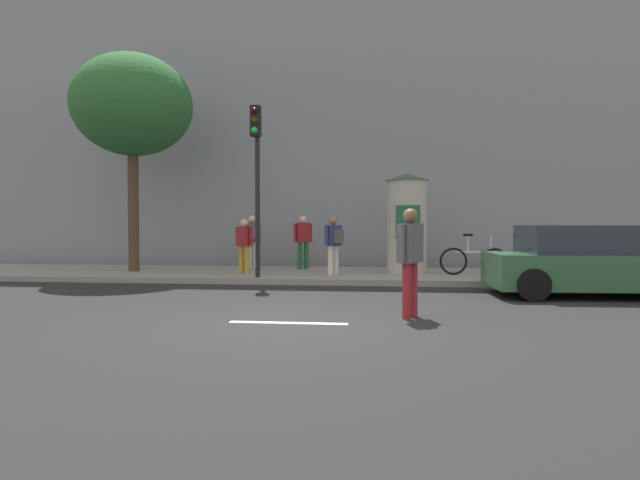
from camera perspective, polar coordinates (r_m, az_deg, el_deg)
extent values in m
plane|color=#232326|center=(8.24, -3.36, -8.74)|extent=(80.00, 80.00, 0.00)
cube|color=gray|center=(15.11, 1.18, -3.70)|extent=(36.00, 4.00, 0.15)
cube|color=silver|center=(8.23, -3.36, -8.71)|extent=(1.80, 0.16, 0.01)
cube|color=gray|center=(20.48, 2.51, 13.66)|extent=(36.00, 5.00, 11.49)
cylinder|color=black|center=(13.69, -6.60, 3.41)|extent=(0.12, 0.12, 3.51)
cube|color=black|center=(13.75, -6.81, 12.34)|extent=(0.24, 0.24, 0.75)
sphere|color=#390605|center=(13.67, -6.94, 13.41)|extent=(0.16, 0.16, 0.16)
sphere|color=#3C2906|center=(13.62, -6.94, 12.42)|extent=(0.16, 0.16, 0.16)
sphere|color=green|center=(13.58, -6.93, 11.43)|extent=(0.16, 0.16, 0.16)
cylinder|color=#B2ADA3|center=(15.08, 9.15, 1.39)|extent=(1.08, 1.08, 2.54)
cone|color=#334C33|center=(15.13, 9.18, 6.58)|extent=(1.19, 1.19, 0.20)
cube|color=#1E5938|center=(14.53, 9.26, 1.88)|extent=(0.65, 0.02, 0.90)
cylinder|color=#4C3826|center=(16.28, -19.08, 2.66)|extent=(0.30, 0.30, 3.29)
ellipsoid|color=#28602D|center=(16.63, -19.18, 13.31)|extent=(3.36, 3.36, 2.85)
cylinder|color=maroon|center=(8.86, 9.81, -5.15)|extent=(0.14, 0.14, 0.88)
cylinder|color=maroon|center=(8.64, 9.13, -5.32)|extent=(0.14, 0.14, 0.88)
cube|color=#4C4C51|center=(8.69, 9.50, -0.32)|extent=(0.44, 0.54, 0.62)
cylinder|color=#4C4C51|center=(8.95, 10.28, -0.27)|extent=(0.09, 0.09, 0.59)
cylinder|color=#4C4C51|center=(8.43, 8.66, -0.38)|extent=(0.09, 0.09, 0.59)
sphere|color=brown|center=(8.68, 9.51, 2.52)|extent=(0.24, 0.24, 0.24)
cylinder|color=#B78C33|center=(14.82, -7.70, -2.08)|extent=(0.14, 0.14, 0.75)
cylinder|color=#B78C33|center=(14.96, -8.27, -2.05)|extent=(0.14, 0.14, 0.75)
cube|color=maroon|center=(14.86, -8.00, 0.38)|extent=(0.48, 0.41, 0.53)
cylinder|color=maroon|center=(14.69, -7.29, 0.37)|extent=(0.09, 0.09, 0.50)
cylinder|color=maroon|center=(15.04, -8.69, 0.40)|extent=(0.09, 0.09, 0.50)
sphere|color=beige|center=(14.86, -8.00, 1.79)|extent=(0.20, 0.20, 0.20)
cylinder|color=#1E5938|center=(16.11, -2.14, -1.66)|extent=(0.14, 0.14, 0.81)
cylinder|color=#1E5938|center=(16.18, -1.48, -1.65)|extent=(0.14, 0.14, 0.81)
cube|color=maroon|center=(16.12, -1.81, 0.79)|extent=(0.47, 0.41, 0.57)
cylinder|color=maroon|center=(16.03, -2.62, 0.78)|extent=(0.09, 0.09, 0.54)
cylinder|color=maroon|center=(16.21, -1.00, 0.79)|extent=(0.09, 0.09, 0.54)
sphere|color=beige|center=(16.12, -1.81, 2.19)|extent=(0.22, 0.22, 0.22)
cube|color=maroon|center=(16.29, -2.04, 0.69)|extent=(0.32, 0.28, 0.36)
cylinder|color=silver|center=(16.53, -7.48, -1.58)|extent=(0.14, 0.14, 0.81)
cylinder|color=silver|center=(16.66, -6.85, -1.55)|extent=(0.14, 0.14, 0.81)
cube|color=#4C4C51|center=(16.57, -7.17, 0.83)|extent=(0.47, 0.49, 0.57)
cylinder|color=#4C4C51|center=(16.42, -7.93, 0.82)|extent=(0.09, 0.09, 0.55)
cylinder|color=#4C4C51|center=(16.72, -6.42, 0.84)|extent=(0.09, 0.09, 0.55)
sphere|color=beige|center=(16.57, -7.18, 2.20)|extent=(0.22, 0.22, 0.22)
cube|color=#724C84|center=(16.42, -6.82, 0.72)|extent=(0.31, 0.32, 0.36)
cylinder|color=silver|center=(14.28, 1.12, -2.15)|extent=(0.14, 0.14, 0.77)
cylinder|color=silver|center=(14.44, 1.68, -2.11)|extent=(0.14, 0.14, 0.77)
cube|color=navy|center=(14.33, 1.40, 0.50)|extent=(0.45, 0.49, 0.55)
cylinder|color=navy|center=(14.14, 0.71, 0.48)|extent=(0.09, 0.09, 0.52)
cylinder|color=navy|center=(14.53, 2.08, 0.51)|extent=(0.09, 0.09, 0.52)
sphere|color=#8C664C|center=(14.33, 1.40, 2.01)|extent=(0.21, 0.21, 0.21)
cube|color=#4C4C51|center=(14.21, 1.95, 0.38)|extent=(0.29, 0.32, 0.36)
torus|color=black|center=(14.71, 13.89, -2.19)|extent=(0.72, 0.11, 0.72)
torus|color=black|center=(14.81, 17.95, -2.20)|extent=(0.72, 0.11, 0.72)
cylinder|color=silver|center=(14.74, 15.94, -1.23)|extent=(0.95, 0.10, 0.04)
cylinder|color=silver|center=(14.71, 15.33, -0.45)|extent=(0.04, 0.04, 0.45)
cylinder|color=silver|center=(14.78, 17.56, -0.46)|extent=(0.04, 0.04, 0.50)
cube|color=black|center=(14.71, 15.34, 0.53)|extent=(0.25, 0.12, 0.06)
cube|color=#2D5938|center=(12.47, 26.59, -2.89)|extent=(4.10, 1.98, 0.71)
cube|color=#262D38|center=(12.37, 25.77, 0.07)|extent=(2.32, 1.73, 0.58)
cylinder|color=black|center=(11.21, 21.57, -4.43)|extent=(0.65, 0.25, 0.64)
cylinder|color=black|center=(12.85, 19.27, -3.64)|extent=(0.65, 0.25, 0.64)
cylinder|color=black|center=(13.86, 30.62, -3.40)|extent=(0.65, 0.25, 0.64)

